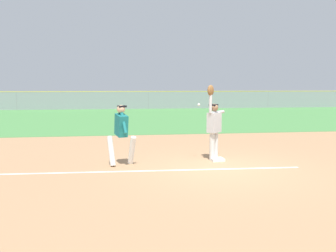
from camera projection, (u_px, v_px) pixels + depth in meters
name	position (u px, v px, depth m)	size (l,w,h in m)	color
ground_plane	(220.00, 168.00, 9.42)	(77.74, 77.74, 0.00)	tan
outfield_grass	(158.00, 117.00, 25.00)	(49.64, 18.23, 0.01)	#4C8C47
chalk_foul_line	(78.00, 172.00, 8.96)	(12.00, 0.10, 0.01)	white
first_base	(217.00, 159.00, 10.38)	(0.38, 0.38, 0.08)	white
fielder	(214.00, 123.00, 10.38)	(0.73, 0.68, 2.28)	silver
runner	(121.00, 131.00, 9.68)	(0.86, 0.83, 1.72)	white
baseball	(199.00, 105.00, 10.24)	(0.07, 0.07, 0.07)	white
outfield_fence	(148.00, 100.00, 33.87)	(49.72, 0.08, 1.74)	#93999E
parked_car_silver	(79.00, 101.00, 36.76)	(4.41, 2.14, 1.25)	#B7B7BC
parked_car_black	(117.00, 101.00, 36.89)	(4.58, 2.48, 1.25)	black
parked_car_white	(163.00, 100.00, 37.67)	(4.55, 2.41, 1.25)	white
parked_car_blue	(205.00, 100.00, 38.52)	(4.48, 2.27, 1.25)	#23389E
parked_car_green	(241.00, 100.00, 39.69)	(4.44, 2.20, 1.25)	#1E6B33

